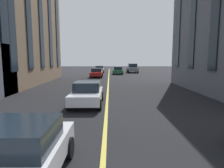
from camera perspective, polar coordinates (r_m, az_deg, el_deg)
lane_centre_line at (r=17.72m, az=-1.22°, el=-1.71°), size 80.00×0.16×0.01m
car_green_oncoming at (r=36.33m, az=1.73°, el=4.02°), size 3.90×1.89×1.40m
car_red_far at (r=30.14m, az=-4.60°, el=3.33°), size 3.90×1.89×1.40m
car_white_near at (r=4.89m, az=-26.21°, el=-18.66°), size 3.90×1.89×1.40m
car_white_parked_a at (r=11.96m, az=-7.38°, el=-2.77°), size 3.90×1.89×1.40m
car_grey_trailing at (r=40.84m, az=6.03°, el=4.73°), size 4.70×2.14×1.88m
car_white_parked_b at (r=40.91m, az=-3.72°, el=4.38°), size 3.90×1.89×1.40m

